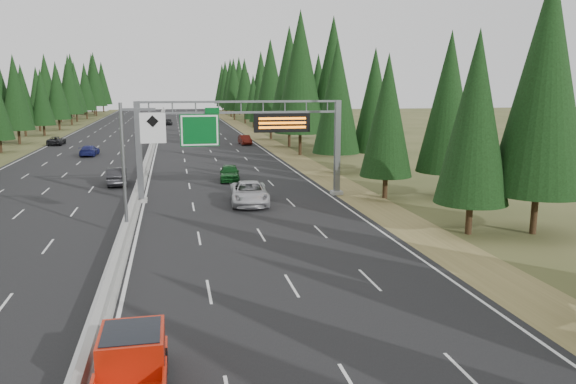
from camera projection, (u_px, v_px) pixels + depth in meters
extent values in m
cube|color=black|center=(154.00, 144.00, 87.05)|extent=(32.00, 260.00, 0.08)
cube|color=olive|center=(267.00, 142.00, 90.58)|extent=(3.60, 260.00, 0.06)
cube|color=#3D441F|center=(31.00, 147.00, 83.52)|extent=(3.60, 260.00, 0.06)
cube|color=gray|center=(154.00, 143.00, 87.01)|extent=(0.70, 260.00, 0.30)
cube|color=gray|center=(153.00, 140.00, 86.94)|extent=(0.30, 260.00, 0.60)
cube|color=slate|center=(139.00, 153.00, 43.09)|extent=(0.45, 0.45, 7.80)
cube|color=gray|center=(141.00, 200.00, 43.79)|extent=(0.90, 0.90, 0.30)
cube|color=slate|center=(337.00, 148.00, 46.23)|extent=(0.45, 0.45, 7.80)
cube|color=gray|center=(336.00, 193.00, 46.93)|extent=(0.90, 0.90, 0.30)
cube|color=slate|center=(241.00, 102.00, 43.94)|extent=(15.85, 0.35, 0.16)
cube|color=slate|center=(241.00, 112.00, 44.10)|extent=(15.85, 0.35, 0.16)
cube|color=#054C19|center=(200.00, 130.00, 43.46)|extent=(3.00, 0.10, 2.50)
cube|color=silver|center=(200.00, 130.00, 43.40)|extent=(2.85, 0.02, 2.35)
cube|color=#054C19|center=(212.00, 111.00, 43.38)|extent=(1.10, 0.10, 0.45)
cube|color=black|center=(282.00, 123.00, 44.60)|extent=(4.50, 0.40, 1.50)
cube|color=orange|center=(282.00, 118.00, 44.33)|extent=(3.80, 0.02, 0.18)
cube|color=orange|center=(283.00, 123.00, 44.39)|extent=(3.80, 0.02, 0.18)
cube|color=orange|center=(283.00, 127.00, 44.46)|extent=(3.80, 0.02, 0.18)
cylinder|color=slate|center=(124.00, 170.00, 33.38)|extent=(0.20, 0.20, 8.00)
cube|color=gray|center=(127.00, 234.00, 34.11)|extent=(0.50, 0.50, 0.20)
cube|color=slate|center=(138.00, 109.00, 32.90)|extent=(2.00, 0.15, 0.15)
cube|color=silver|center=(153.00, 128.00, 33.15)|extent=(1.50, 0.06, 1.80)
cylinder|color=black|center=(469.00, 218.00, 34.61)|extent=(0.40, 0.40, 1.98)
cone|color=black|center=(475.00, 117.00, 33.44)|extent=(4.46, 4.46, 10.41)
cylinder|color=black|center=(534.00, 214.00, 34.61)|extent=(0.40, 0.40, 2.56)
cone|color=black|center=(545.00, 82.00, 33.11)|extent=(5.76, 5.76, 13.43)
cylinder|color=black|center=(385.00, 187.00, 45.49)|extent=(0.40, 0.40, 1.86)
cone|color=black|center=(387.00, 115.00, 44.40)|extent=(4.18, 4.18, 9.75)
cylinder|color=black|center=(444.00, 184.00, 46.02)|extent=(0.40, 0.40, 2.14)
cone|color=black|center=(449.00, 102.00, 44.77)|extent=(4.81, 4.81, 11.23)
cylinder|color=black|center=(336.00, 163.00, 58.30)|extent=(0.40, 0.40, 2.18)
cone|color=black|center=(337.00, 97.00, 57.02)|extent=(4.90, 4.90, 11.44)
cylinder|color=black|center=(373.00, 161.00, 60.19)|extent=(0.40, 0.40, 2.08)
cone|color=black|center=(374.00, 100.00, 58.97)|extent=(4.67, 4.67, 10.90)
cylinder|color=black|center=(300.00, 144.00, 73.28)|extent=(0.40, 0.40, 2.96)
cone|color=black|center=(300.00, 72.00, 71.54)|extent=(6.65, 6.65, 15.52)
cylinder|color=black|center=(332.00, 144.00, 74.39)|extent=(0.40, 0.40, 2.86)
cone|color=black|center=(333.00, 75.00, 72.71)|extent=(6.43, 6.43, 15.00)
cylinder|color=black|center=(289.00, 137.00, 83.80)|extent=(0.40, 0.40, 2.81)
cone|color=black|center=(289.00, 77.00, 82.15)|extent=(6.32, 6.32, 14.75)
cylinder|color=black|center=(318.00, 138.00, 85.35)|extent=(0.40, 0.40, 2.20)
cone|color=black|center=(318.00, 93.00, 84.06)|extent=(4.94, 4.94, 11.54)
cylinder|color=black|center=(271.00, 131.00, 95.26)|extent=(0.40, 0.40, 2.66)
cone|color=black|center=(271.00, 82.00, 93.70)|extent=(5.98, 5.98, 13.96)
cylinder|color=black|center=(300.00, 132.00, 97.47)|extent=(0.40, 0.40, 2.20)
cone|color=black|center=(300.00, 91.00, 96.18)|extent=(4.96, 4.96, 11.57)
cylinder|color=black|center=(260.00, 127.00, 110.88)|extent=(0.40, 0.40, 1.98)
cone|color=black|center=(260.00, 95.00, 109.71)|extent=(4.46, 4.46, 10.40)
cylinder|color=black|center=(281.00, 127.00, 112.03)|extent=(0.40, 0.40, 1.82)
cone|color=black|center=(281.00, 98.00, 110.97)|extent=(4.09, 4.09, 9.54)
cylinder|color=black|center=(254.00, 123.00, 121.98)|extent=(0.40, 0.40, 1.82)
cone|color=black|center=(253.00, 97.00, 120.91)|extent=(4.10, 4.10, 9.57)
cylinder|color=black|center=(270.00, 120.00, 122.87)|extent=(0.40, 0.40, 2.95)
cone|color=black|center=(270.00, 77.00, 121.14)|extent=(6.64, 6.64, 15.49)
cylinder|color=black|center=(245.00, 118.00, 134.68)|extent=(0.40, 0.40, 2.46)
cone|color=black|center=(245.00, 86.00, 133.23)|extent=(5.54, 5.54, 12.93)
cylinder|color=black|center=(261.00, 117.00, 137.64)|extent=(0.40, 0.40, 2.75)
cone|color=black|center=(261.00, 81.00, 136.03)|extent=(6.20, 6.20, 14.46)
cylinder|color=black|center=(234.00, 115.00, 147.98)|extent=(0.40, 0.40, 2.56)
cone|color=black|center=(234.00, 84.00, 146.48)|extent=(5.76, 5.76, 13.43)
cylinder|color=black|center=(248.00, 116.00, 150.29)|extent=(0.40, 0.40, 1.97)
cone|color=black|center=(248.00, 92.00, 149.13)|extent=(4.44, 4.44, 10.36)
cylinder|color=black|center=(231.00, 112.00, 161.61)|extent=(0.40, 0.40, 2.64)
cone|color=black|center=(231.00, 83.00, 160.06)|extent=(5.95, 5.95, 13.88)
cylinder|color=black|center=(249.00, 113.00, 161.50)|extent=(0.40, 0.40, 2.05)
cone|color=black|center=(248.00, 91.00, 160.30)|extent=(4.62, 4.62, 10.78)
cylinder|color=black|center=(226.00, 110.00, 174.21)|extent=(0.40, 0.40, 2.63)
cone|color=black|center=(225.00, 83.00, 172.67)|extent=(5.91, 5.91, 13.80)
cylinder|color=black|center=(240.00, 110.00, 175.07)|extent=(0.40, 0.40, 2.83)
cone|color=black|center=(239.00, 81.00, 173.40)|extent=(6.38, 6.38, 14.88)
cylinder|color=black|center=(227.00, 110.00, 186.11)|extent=(0.40, 0.40, 2.03)
cone|color=black|center=(227.00, 90.00, 184.92)|extent=(4.57, 4.57, 10.67)
cylinder|color=black|center=(235.00, 109.00, 185.88)|extent=(0.40, 0.40, 2.52)
cone|color=black|center=(235.00, 85.00, 184.40)|extent=(5.67, 5.67, 13.22)
cylinder|color=black|center=(223.00, 107.00, 200.46)|extent=(0.40, 0.40, 2.62)
cone|color=black|center=(222.00, 84.00, 198.92)|extent=(5.90, 5.90, 13.78)
cylinder|color=black|center=(234.00, 107.00, 200.68)|extent=(0.40, 0.40, 2.79)
cone|color=black|center=(233.00, 82.00, 199.04)|extent=(6.28, 6.28, 14.66)
cylinder|color=black|center=(0.00, 146.00, 76.42)|extent=(0.40, 0.40, 1.76)
cylinder|color=black|center=(19.00, 137.00, 87.41)|extent=(0.40, 0.40, 2.20)
cone|color=black|center=(15.00, 92.00, 86.12)|extent=(4.96, 4.96, 11.57)
cylinder|color=black|center=(44.00, 130.00, 101.92)|extent=(0.40, 0.40, 1.91)
cone|color=black|center=(42.00, 97.00, 100.80)|extent=(4.30, 4.30, 10.04)
cylinder|color=black|center=(25.00, 130.00, 100.96)|extent=(0.40, 0.40, 2.05)
cone|color=black|center=(22.00, 94.00, 99.76)|extent=(4.61, 4.61, 10.76)
cylinder|color=black|center=(59.00, 125.00, 114.44)|extent=(0.40, 0.40, 2.22)
cone|color=black|center=(57.00, 90.00, 113.14)|extent=(4.99, 4.99, 11.64)
cylinder|color=black|center=(40.00, 126.00, 112.30)|extent=(0.40, 0.40, 2.04)
cone|color=black|center=(37.00, 94.00, 111.10)|extent=(4.60, 4.60, 10.72)
cylinder|color=black|center=(72.00, 120.00, 128.72)|extent=(0.40, 0.40, 2.55)
cone|color=black|center=(69.00, 84.00, 127.22)|extent=(5.73, 5.73, 13.37)
cylinder|color=black|center=(49.00, 120.00, 127.17)|extent=(0.40, 0.40, 2.57)
cone|color=black|center=(46.00, 84.00, 125.66)|extent=(5.77, 5.77, 13.47)
cylinder|color=black|center=(77.00, 117.00, 140.96)|extent=(0.40, 0.40, 2.38)
cone|color=black|center=(75.00, 87.00, 139.56)|extent=(5.35, 5.35, 12.49)
cylinder|color=black|center=(61.00, 118.00, 139.47)|extent=(0.40, 0.40, 2.05)
cone|color=black|center=(59.00, 92.00, 138.27)|extent=(4.61, 4.61, 10.75)
cylinder|color=black|center=(87.00, 115.00, 150.95)|extent=(0.40, 0.40, 2.39)
cone|color=black|center=(85.00, 87.00, 149.55)|extent=(5.37, 5.37, 12.53)
cylinder|color=black|center=(69.00, 115.00, 152.11)|extent=(0.40, 0.40, 2.37)
cone|color=black|center=(67.00, 87.00, 150.72)|extent=(5.34, 5.34, 12.46)
cylinder|color=black|center=(96.00, 111.00, 166.61)|extent=(0.40, 0.40, 2.97)
cone|color=black|center=(94.00, 79.00, 164.87)|extent=(6.69, 6.69, 15.61)
cylinder|color=black|center=(74.00, 112.00, 162.35)|extent=(0.40, 0.40, 2.88)
cone|color=black|center=(71.00, 80.00, 160.66)|extent=(6.48, 6.48, 15.12)
cylinder|color=black|center=(94.00, 110.00, 175.71)|extent=(0.40, 0.40, 2.99)
cone|color=black|center=(92.00, 79.00, 173.96)|extent=(6.72, 6.72, 15.68)
cylinder|color=black|center=(85.00, 111.00, 175.32)|extent=(0.40, 0.40, 2.12)
cone|color=black|center=(83.00, 90.00, 174.08)|extent=(4.77, 4.77, 11.13)
cylinder|color=black|center=(104.00, 108.00, 189.19)|extent=(0.40, 0.40, 2.69)
cone|color=black|center=(102.00, 83.00, 187.61)|extent=(6.05, 6.05, 14.11)
cylinder|color=black|center=(92.00, 108.00, 191.10)|extent=(0.40, 0.40, 2.48)
cone|color=black|center=(91.00, 85.00, 189.65)|extent=(5.58, 5.58, 13.02)
imported|color=#B2B2B7|center=(249.00, 193.00, 43.06)|extent=(3.29, 6.30, 1.69)
cylinder|color=black|center=(107.00, 366.00, 17.44)|extent=(0.30, 0.80, 0.80)
cylinder|color=black|center=(163.00, 361.00, 17.78)|extent=(0.30, 0.80, 0.80)
cube|color=#B31F0B|center=(132.00, 349.00, 16.78)|extent=(1.89, 2.19, 1.10)
cube|color=black|center=(132.00, 339.00, 16.72)|extent=(1.69, 1.89, 0.55)
imported|color=#12521C|center=(230.00, 173.00, 53.49)|extent=(2.22, 4.68, 1.54)
imported|color=#53120B|center=(245.00, 140.00, 86.12)|extent=(1.77, 4.41, 1.42)
imported|color=black|center=(197.00, 129.00, 105.67)|extent=(2.19, 5.25, 1.52)
imported|color=silver|center=(198.00, 120.00, 135.30)|extent=(3.03, 5.93, 1.60)
imported|color=black|center=(168.00, 122.00, 128.47)|extent=(1.96, 4.34, 1.45)
imported|color=black|center=(117.00, 176.00, 51.31)|extent=(2.08, 5.00, 1.61)
imported|color=navy|center=(89.00, 150.00, 72.47)|extent=(2.19, 4.83, 1.37)
imported|color=silver|center=(145.00, 137.00, 91.93)|extent=(1.68, 3.87, 1.30)
imported|color=black|center=(56.00, 141.00, 85.62)|extent=(2.28, 4.68, 1.28)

